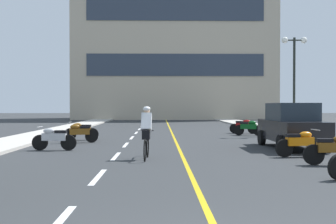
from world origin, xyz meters
The scene contains 26 objects.
ground_plane centered at (0.00, 21.00, 0.00)m, with size 140.00×140.00×0.00m, color #2D3033.
curb_left centered at (-7.20, 24.00, 0.06)m, with size 2.40×72.00×0.12m, color #B7B2A8.
curb_right centered at (7.20, 24.00, 0.06)m, with size 2.40×72.00×0.12m, color #B7B2A8.
lane_dash_1 centered at (-2.00, 6.00, 0.00)m, with size 0.14×2.20×0.01m, color silver.
lane_dash_2 centered at (-2.00, 10.00, 0.00)m, with size 0.14×2.20×0.01m, color silver.
lane_dash_3 centered at (-2.00, 14.00, 0.00)m, with size 0.14×2.20×0.01m, color silver.
lane_dash_4 centered at (-2.00, 18.00, 0.00)m, with size 0.14×2.20×0.01m, color silver.
lane_dash_5 centered at (-2.00, 22.00, 0.00)m, with size 0.14×2.20×0.01m, color silver.
lane_dash_6 centered at (-2.00, 26.00, 0.00)m, with size 0.14×2.20×0.01m, color silver.
lane_dash_7 centered at (-2.00, 30.00, 0.00)m, with size 0.14×2.20×0.01m, color silver.
lane_dash_8 centered at (-2.00, 34.00, 0.00)m, with size 0.14×2.20×0.01m, color silver.
lane_dash_9 centered at (-2.00, 38.00, 0.00)m, with size 0.14×2.20×0.01m, color silver.
lane_dash_10 centered at (-2.00, 42.00, 0.00)m, with size 0.14×2.20×0.01m, color silver.
lane_dash_11 centered at (-2.00, 46.00, 0.00)m, with size 0.14×2.20×0.01m, color silver.
centre_line_yellow centered at (0.25, 24.00, 0.00)m, with size 0.12×66.00×0.01m, color gold.
office_building centered at (1.36, 49.77, 10.95)m, with size 25.11×9.65×21.91m.
street_lamp_mid centered at (7.20, 19.48, 4.12)m, with size 1.46×0.36×5.52m.
parked_car_near centered at (4.78, 12.44, 0.92)m, with size 1.94×4.21×1.82m.
motorcycle_2 centered at (4.47, 7.74, 0.47)m, with size 1.70×0.60×0.92m.
motorcycle_3 centered at (4.18, 9.69, 0.47)m, with size 1.70×0.60×0.92m.
motorcycle_4 centered at (-4.56, 11.87, 0.47)m, with size 1.70×0.60×0.92m.
motorcycle_5 centered at (-4.22, 15.06, 0.47)m, with size 1.67×0.68×0.92m.
motorcycle_6 centered at (-4.41, 16.48, 0.47)m, with size 1.70×0.60×0.92m.
motorcycle_7 centered at (4.59, 19.47, 0.47)m, with size 1.64×0.80×0.92m.
motorcycle_8 centered at (4.64, 21.16, 0.47)m, with size 1.65×0.77×0.92m.
cyclist_rider centered at (-0.94, 9.25, 0.89)m, with size 0.42×1.77×1.71m.
Camera 1 is at (-0.52, -3.87, 1.71)m, focal length 43.87 mm.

